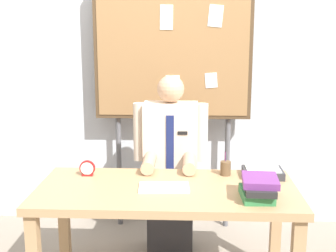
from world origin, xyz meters
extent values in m
cube|color=silver|center=(0.00, 1.26, 1.35)|extent=(6.40, 0.08, 2.70)
cube|color=tan|center=(0.00, 0.00, 0.71)|extent=(1.62, 0.76, 0.05)
cube|color=tan|center=(-0.75, 0.32, 0.34)|extent=(0.07, 0.07, 0.69)
cube|color=tan|center=(0.75, 0.32, 0.34)|extent=(0.07, 0.07, 0.69)
cube|color=#2D2D33|center=(0.00, 0.62, 0.22)|extent=(0.34, 0.30, 0.44)
cube|color=beige|center=(0.00, 0.62, 0.80)|extent=(0.40, 0.22, 0.73)
sphere|color=tan|center=(0.00, 0.62, 1.27)|extent=(0.20, 0.20, 0.20)
cylinder|color=beige|center=(-0.23, 0.60, 0.95)|extent=(0.09, 0.09, 0.43)
cylinder|color=beige|center=(0.23, 0.60, 0.95)|extent=(0.09, 0.09, 0.43)
cylinder|color=tan|center=(-0.14, 0.36, 0.79)|extent=(0.09, 0.30, 0.09)
cylinder|color=tan|center=(0.14, 0.36, 0.79)|extent=(0.09, 0.30, 0.09)
cube|color=navy|center=(0.00, 0.50, 0.86)|extent=(0.06, 0.01, 0.47)
cube|color=black|center=(0.09, 0.50, 0.97)|extent=(0.07, 0.01, 0.02)
cube|color=#4C3823|center=(0.00, 1.06, 1.54)|extent=(1.28, 0.05, 1.14)
cube|color=olive|center=(0.00, 1.04, 1.54)|extent=(1.22, 0.04, 1.08)
cylinder|color=#59595E|center=(-0.46, 1.09, 0.50)|extent=(0.04, 0.04, 1.00)
cylinder|color=#59595E|center=(0.46, 1.09, 0.50)|extent=(0.04, 0.04, 1.00)
cube|color=#F4EFCC|center=(-0.05, 1.02, 1.78)|extent=(0.11, 0.00, 0.20)
cube|color=white|center=(0.00, 1.02, 1.26)|extent=(0.11, 0.00, 0.12)
cube|color=white|center=(0.34, 1.02, 1.79)|extent=(0.13, 0.00, 0.18)
cube|color=silver|center=(0.31, 1.02, 1.29)|extent=(0.11, 0.00, 0.13)
cube|color=#337F47|center=(0.53, -0.17, 0.76)|extent=(0.19, 0.25, 0.06)
cube|color=#262626|center=(0.54, -0.17, 0.81)|extent=(0.18, 0.31, 0.03)
cube|color=#72337F|center=(0.55, -0.17, 0.85)|extent=(0.21, 0.25, 0.04)
cube|color=white|center=(-0.02, -0.02, 0.74)|extent=(0.32, 0.21, 0.01)
cylinder|color=maroon|center=(-0.54, 0.21, 0.79)|extent=(0.10, 0.02, 0.10)
cylinder|color=white|center=(-0.54, 0.20, 0.79)|extent=(0.09, 0.00, 0.09)
cube|color=maroon|center=(-0.54, 0.21, 0.74)|extent=(0.07, 0.04, 0.01)
cylinder|color=brown|center=(0.38, 0.26, 0.78)|extent=(0.07, 0.07, 0.09)
cylinder|color=#263399|center=(0.38, 0.27, 0.82)|extent=(0.01, 0.01, 0.15)
cylinder|color=maroon|center=(0.38, 0.27, 0.82)|extent=(0.01, 0.01, 0.15)
cube|color=#333338|center=(0.63, 0.24, 0.76)|extent=(0.26, 0.20, 0.05)
cube|color=silver|center=(0.63, 0.24, 0.79)|extent=(0.22, 0.17, 0.01)
camera|label=1|loc=(0.13, -2.72, 1.71)|focal=49.47mm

